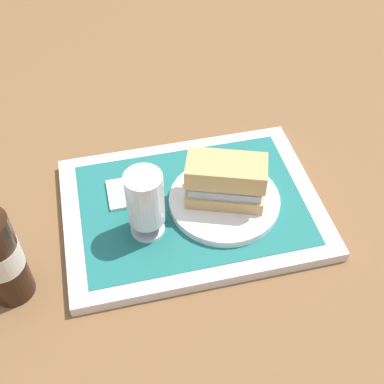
% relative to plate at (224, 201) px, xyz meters
% --- Properties ---
extents(ground_plane, '(3.00, 3.00, 0.00)m').
position_rel_plate_xyz_m(ground_plane, '(0.05, -0.01, -0.03)').
color(ground_plane, brown).
extents(tray, '(0.44, 0.32, 0.02)m').
position_rel_plate_xyz_m(tray, '(0.05, -0.01, -0.02)').
color(tray, silver).
rests_on(tray, ground_plane).
extents(placemat, '(0.38, 0.27, 0.00)m').
position_rel_plate_xyz_m(placemat, '(0.05, -0.01, -0.01)').
color(placemat, '#1E6B66').
rests_on(placemat, tray).
extents(plate, '(0.19, 0.19, 0.01)m').
position_rel_plate_xyz_m(plate, '(0.00, 0.00, 0.00)').
color(plate, white).
rests_on(plate, placemat).
extents(sandwich, '(0.14, 0.10, 0.08)m').
position_rel_plate_xyz_m(sandwich, '(0.00, -0.00, 0.05)').
color(sandwich, tan).
rests_on(sandwich, plate).
extents(beer_glass, '(0.06, 0.06, 0.12)m').
position_rel_plate_xyz_m(beer_glass, '(0.14, 0.03, 0.06)').
color(beer_glass, silver).
rests_on(beer_glass, placemat).
extents(napkin_folded, '(0.09, 0.07, 0.01)m').
position_rel_plate_xyz_m(napkin_folded, '(0.15, -0.06, -0.00)').
color(napkin_folded, white).
rests_on(napkin_folded, placemat).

